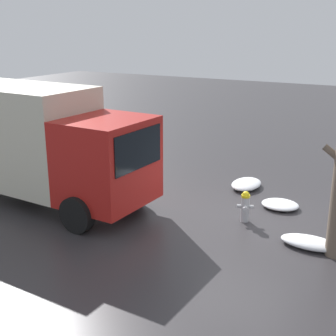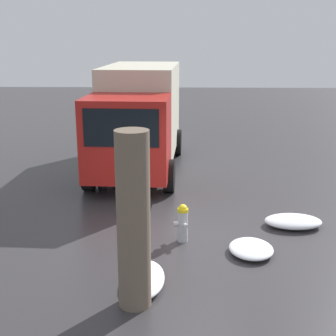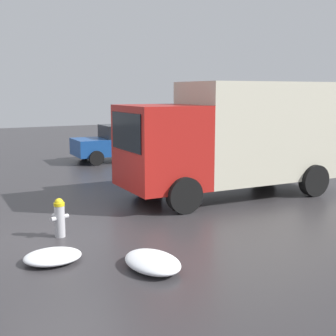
% 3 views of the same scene
% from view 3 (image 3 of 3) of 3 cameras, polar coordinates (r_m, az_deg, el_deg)
% --- Properties ---
extents(ground_plane, '(60.00, 60.00, 0.00)m').
position_cam_3_polar(ground_plane, '(9.93, -12.99, -8.16)').
color(ground_plane, '#333033').
extents(fire_hydrant, '(0.42, 0.33, 0.81)m').
position_cam_3_polar(fire_hydrant, '(9.82, -13.10, -5.84)').
color(fire_hydrant, '#B7B7BC').
rests_on(fire_hydrant, ground_plane).
extents(delivery_truck, '(6.46, 2.70, 3.20)m').
position_cam_3_polar(delivery_truck, '(13.31, 8.35, 3.96)').
color(delivery_truck, red).
rests_on(delivery_truck, ground_plane).
extents(pedestrian, '(0.36, 0.36, 1.66)m').
position_cam_3_polar(pedestrian, '(13.04, -1.26, 0.35)').
color(pedestrian, '#23232D').
rests_on(pedestrian, ground_plane).
extents(parked_car, '(4.07, 2.18, 1.53)m').
position_cam_3_polar(parked_car, '(20.10, -5.69, 3.12)').
color(parked_car, '#194793').
rests_on(parked_car, ground_plane).
extents(snow_pile_by_hydrant, '(0.84, 1.27, 0.23)m').
position_cam_3_polar(snow_pile_by_hydrant, '(8.01, -1.90, -11.36)').
color(snow_pile_by_hydrant, white).
rests_on(snow_pile_by_hydrant, ground_plane).
extents(snow_pile_curbside, '(1.01, 0.86, 0.19)m').
position_cam_3_polar(snow_pile_curbside, '(8.55, -13.88, -10.43)').
color(snow_pile_curbside, white).
rests_on(snow_pile_curbside, ground_plane).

